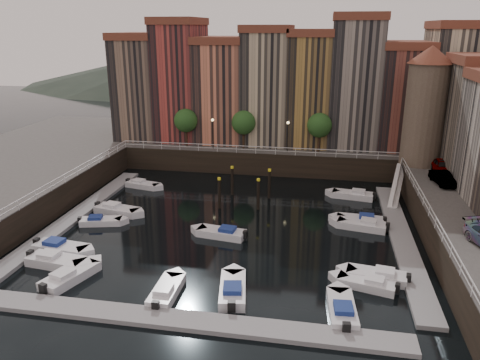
% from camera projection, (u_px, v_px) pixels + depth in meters
% --- Properties ---
extents(ground, '(200.00, 200.00, 0.00)m').
position_uv_depth(ground, '(232.00, 223.00, 46.96)').
color(ground, black).
rests_on(ground, ground).
extents(quay_far, '(80.00, 20.00, 3.00)m').
position_uv_depth(quay_far, '(265.00, 146.00, 70.80)').
color(quay_far, black).
rests_on(quay_far, ground).
extents(dock_left, '(2.00, 28.00, 0.35)m').
position_uv_depth(dock_left, '(78.00, 214.00, 48.73)').
color(dock_left, gray).
rests_on(dock_left, ground).
extents(dock_right, '(2.00, 28.00, 0.35)m').
position_uv_depth(dock_right, '(401.00, 238.00, 43.21)').
color(dock_right, gray).
rests_on(dock_right, ground).
extents(dock_near, '(30.00, 2.00, 0.35)m').
position_uv_depth(dock_near, '(182.00, 320.00, 31.01)').
color(dock_near, gray).
rests_on(dock_near, ground).
extents(mountains, '(145.00, 100.00, 18.00)m').
position_uv_depth(mountains, '(305.00, 63.00, 147.06)').
color(mountains, '#2D382D').
rests_on(mountains, ground).
extents(far_terrace, '(48.70, 10.30, 17.50)m').
position_uv_depth(far_terrace, '(288.00, 86.00, 64.96)').
color(far_terrace, '#7B614E').
rests_on(far_terrace, quay_far).
extents(corner_tower, '(5.20, 5.20, 13.80)m').
position_uv_depth(corner_tower, '(426.00, 105.00, 53.94)').
color(corner_tower, '#6B5B4C').
rests_on(corner_tower, quay_right).
extents(promenade_trees, '(21.20, 3.20, 5.20)m').
position_uv_depth(promenade_trees, '(248.00, 123.00, 62.16)').
color(promenade_trees, black).
rests_on(promenade_trees, quay_far).
extents(street_lamps, '(10.36, 0.36, 4.18)m').
position_uv_depth(street_lamps, '(250.00, 130.00, 61.38)').
color(street_lamps, black).
rests_on(street_lamps, quay_far).
extents(railings, '(36.08, 34.04, 0.52)m').
position_uv_depth(railings, '(241.00, 173.00, 50.35)').
color(railings, white).
rests_on(railings, ground).
extents(gangway, '(2.78, 8.32, 3.73)m').
position_uv_depth(gangway, '(397.00, 183.00, 52.80)').
color(gangway, white).
rests_on(gangway, ground).
extents(mooring_pilings, '(5.26, 4.80, 3.78)m').
position_uv_depth(mooring_pilings, '(245.00, 188.00, 51.91)').
color(mooring_pilings, black).
rests_on(mooring_pilings, ground).
extents(boat_left_0, '(5.31, 2.44, 1.20)m').
position_uv_depth(boat_left_0, '(55.00, 261.00, 38.42)').
color(boat_left_0, silver).
rests_on(boat_left_0, ground).
extents(boat_left_1, '(5.23, 2.40, 1.18)m').
position_uv_depth(boat_left_1, '(60.00, 248.00, 40.71)').
color(boat_left_1, silver).
rests_on(boat_left_1, ground).
extents(boat_left_2, '(4.34, 2.44, 0.97)m').
position_uv_depth(boat_left_2, '(100.00, 221.00, 46.48)').
color(boat_left_2, silver).
rests_on(boat_left_2, ground).
extents(boat_left_3, '(5.17, 2.67, 1.16)m').
position_uv_depth(boat_left_3, '(116.00, 210.00, 49.19)').
color(boat_left_3, silver).
rests_on(boat_left_3, ground).
extents(boat_left_4, '(4.57, 2.46, 1.02)m').
position_uv_depth(boat_left_4, '(142.00, 185.00, 57.24)').
color(boat_left_4, silver).
rests_on(boat_left_4, ground).
extents(boat_right_0, '(4.64, 2.67, 1.04)m').
position_uv_depth(boat_right_0, '(368.00, 284.00, 35.12)').
color(boat_right_0, silver).
rests_on(boat_right_0, ground).
extents(boat_right_1, '(4.91, 2.42, 1.10)m').
position_uv_depth(boat_right_1, '(378.00, 276.00, 36.17)').
color(boat_right_1, silver).
rests_on(boat_right_1, ground).
extents(boat_right_2, '(5.03, 2.61, 1.13)m').
position_uv_depth(boat_right_2, '(363.00, 225.00, 45.42)').
color(boat_right_2, silver).
rests_on(boat_right_2, ground).
extents(boat_right_3, '(4.86, 2.04, 1.10)m').
position_uv_depth(boat_right_3, '(361.00, 220.00, 46.59)').
color(boat_right_3, silver).
rests_on(boat_right_3, ground).
extents(boat_right_4, '(4.98, 2.47, 1.12)m').
position_uv_depth(boat_right_4, '(354.00, 195.00, 53.62)').
color(boat_right_4, silver).
rests_on(boat_right_4, ground).
extents(boat_near_0, '(3.25, 5.21, 1.17)m').
position_uv_depth(boat_near_0, '(69.00, 276.00, 36.03)').
color(boat_near_0, silver).
rests_on(boat_near_0, ground).
extents(boat_near_1, '(1.72, 4.66, 1.07)m').
position_uv_depth(boat_near_1, '(166.00, 291.00, 34.06)').
color(boat_near_1, silver).
rests_on(boat_near_1, ground).
extents(boat_near_2, '(2.64, 5.27, 1.18)m').
position_uv_depth(boat_near_2, '(233.00, 290.00, 34.13)').
color(boat_near_2, silver).
rests_on(boat_near_2, ground).
extents(boat_near_3, '(2.16, 4.97, 1.12)m').
position_uv_depth(boat_near_3, '(342.00, 310.00, 31.79)').
color(boat_near_3, silver).
rests_on(boat_near_3, ground).
extents(car_a, '(1.98, 4.62, 1.56)m').
position_uv_depth(car_a, '(443.00, 167.00, 52.35)').
color(car_a, gray).
rests_on(car_a, quay_right).
extents(car_b, '(2.19, 4.33, 1.36)m').
position_uv_depth(car_b, '(443.00, 179.00, 48.54)').
color(car_b, gray).
rests_on(car_b, quay_right).
extents(boat_extra_490, '(4.91, 2.38, 1.10)m').
position_uv_depth(boat_extra_490, '(222.00, 233.00, 43.69)').
color(boat_extra_490, silver).
rests_on(boat_extra_490, ground).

